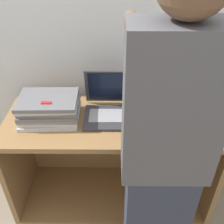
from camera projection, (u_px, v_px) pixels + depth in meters
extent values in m
cube|color=silver|center=(112.00, 38.00, 1.83)|extent=(8.00, 0.05, 2.40)
cube|color=olive|center=(112.00, 121.00, 1.76)|extent=(1.44, 0.59, 0.04)
cube|color=olive|center=(112.00, 192.00, 2.20)|extent=(1.44, 0.59, 0.04)
cube|color=olive|center=(19.00, 160.00, 1.98)|extent=(0.04, 0.59, 0.72)
cube|color=olive|center=(205.00, 161.00, 1.97)|extent=(0.04, 0.59, 0.72)
cube|color=olive|center=(112.00, 137.00, 2.20)|extent=(1.37, 0.04, 0.72)
cube|color=#333338|center=(112.00, 118.00, 1.74)|extent=(0.37, 0.27, 0.02)
cube|color=gray|center=(112.00, 115.00, 1.74)|extent=(0.31, 0.15, 0.00)
cube|color=#333338|center=(112.00, 87.00, 1.79)|extent=(0.37, 0.06, 0.26)
cube|color=black|center=(112.00, 87.00, 1.79)|extent=(0.33, 0.05, 0.23)
cube|color=#B7B7BC|center=(50.00, 118.00, 1.74)|extent=(0.38, 0.28, 0.02)
cube|color=#B7B7BC|center=(51.00, 114.00, 1.73)|extent=(0.37, 0.27, 0.02)
cube|color=gray|center=(50.00, 111.00, 1.72)|extent=(0.38, 0.28, 0.02)
cube|color=slate|center=(49.00, 109.00, 1.70)|extent=(0.38, 0.28, 0.02)
cube|color=slate|center=(50.00, 105.00, 1.69)|extent=(0.38, 0.27, 0.02)
cube|color=#B7B7BC|center=(48.00, 102.00, 1.67)|extent=(0.38, 0.29, 0.02)
cube|color=slate|center=(48.00, 100.00, 1.65)|extent=(0.38, 0.28, 0.02)
cube|color=slate|center=(172.00, 118.00, 1.74)|extent=(0.37, 0.27, 0.02)
cube|color=#232326|center=(173.00, 114.00, 1.73)|extent=(0.38, 0.28, 0.02)
cube|color=#B7B7BC|center=(174.00, 112.00, 1.71)|extent=(0.38, 0.29, 0.02)
cube|color=gray|center=(175.00, 109.00, 1.69)|extent=(0.38, 0.28, 0.02)
cube|color=#B7B7BC|center=(173.00, 106.00, 1.68)|extent=(0.38, 0.28, 0.02)
cube|color=#2D3342|center=(154.00, 222.00, 1.52)|extent=(0.34, 0.20, 0.89)
cube|color=#4C4C51|center=(173.00, 110.00, 1.05)|extent=(0.40, 0.20, 0.70)
cylinder|color=brown|center=(132.00, 28.00, 1.12)|extent=(0.07, 0.32, 0.07)
cylinder|color=brown|center=(207.00, 28.00, 1.12)|extent=(0.07, 0.32, 0.07)
cube|color=red|center=(46.00, 103.00, 1.59)|extent=(0.06, 0.02, 0.01)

